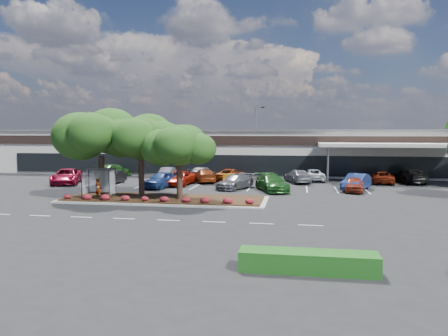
# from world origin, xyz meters

# --- Properties ---
(ground) EXTENTS (160.00, 160.00, 0.00)m
(ground) POSITION_xyz_m (0.00, 0.00, 0.00)
(ground) COLOR black
(ground) RESTS_ON ground
(retail_store) EXTENTS (80.40, 25.20, 6.25)m
(retail_store) POSITION_xyz_m (0.06, 33.91, 3.15)
(retail_store) COLOR beige
(retail_store) RESTS_ON ground
(landscape_island) EXTENTS (18.00, 6.00, 0.26)m
(landscape_island) POSITION_xyz_m (-2.00, 4.00, 0.12)
(landscape_island) COLOR #A0A09B
(landscape_island) RESTS_ON ground
(lane_markings) EXTENTS (33.12, 20.06, 0.01)m
(lane_markings) POSITION_xyz_m (-0.14, 10.42, 0.01)
(lane_markings) COLOR silver
(lane_markings) RESTS_ON ground
(shrub_row) EXTENTS (17.00, 0.80, 0.50)m
(shrub_row) POSITION_xyz_m (-2.00, 1.90, 0.51)
(shrub_row) COLOR maroon
(shrub_row) RESTS_ON landscape_island
(bus_shelter) EXTENTS (2.75, 1.55, 2.59)m
(bus_shelter) POSITION_xyz_m (-7.50, 2.95, 2.31)
(bus_shelter) COLOR black
(bus_shelter) RESTS_ON landscape_island
(island_tree_west) EXTENTS (7.20, 7.20, 7.89)m
(island_tree_west) POSITION_xyz_m (-8.00, 4.50, 4.21)
(island_tree_west) COLOR #143D12
(island_tree_west) RESTS_ON landscape_island
(island_tree_mid) EXTENTS (6.60, 6.60, 7.32)m
(island_tree_mid) POSITION_xyz_m (-4.50, 5.20, 3.92)
(island_tree_mid) COLOR #143D12
(island_tree_mid) RESTS_ON landscape_island
(island_tree_east) EXTENTS (5.80, 5.80, 6.50)m
(island_tree_east) POSITION_xyz_m (-0.50, 3.70, 3.51)
(island_tree_east) COLOR #143D12
(island_tree_east) RESTS_ON landscape_island
(hedge_south_east) EXTENTS (6.00, 1.30, 0.90)m
(hedge_south_east) POSITION_xyz_m (10.00, -13.50, 0.45)
(hedge_south_east) COLOR #164E15
(hedge_south_east) RESTS_ON ground
(conifer_north_west) EXTENTS (4.40, 4.40, 10.00)m
(conifer_north_west) POSITION_xyz_m (-30.00, 46.00, 5.00)
(conifer_north_west) COLOR #143D12
(conifer_north_west) RESTS_ON ground
(person_waiting) EXTENTS (0.78, 0.64, 1.83)m
(person_waiting) POSITION_xyz_m (-7.28, 2.23, 1.18)
(person_waiting) COLOR #594C47
(person_waiting) RESTS_ON landscape_island
(light_pole) EXTENTS (1.43, 0.50, 9.48)m
(light_pole) POSITION_xyz_m (3.86, 28.00, 4.19)
(light_pole) COLOR #A0A09B
(light_pole) RESTS_ON ground
(car_0) EXTENTS (4.75, 6.80, 1.72)m
(car_0) POSITION_xyz_m (-16.65, 13.66, 0.86)
(car_0) COLOR maroon
(car_0) RESTS_ON ground
(car_1) EXTENTS (1.78, 4.69, 1.53)m
(car_1) POSITION_xyz_m (-11.35, 14.21, 0.76)
(car_1) COLOR black
(car_1) RESTS_ON ground
(car_2) EXTENTS (2.98, 5.82, 1.57)m
(car_2) POSITION_xyz_m (-3.60, 14.63, 0.79)
(car_2) COLOR #9A190A
(car_2) RESTS_ON ground
(car_3) EXTENTS (3.10, 5.36, 1.71)m
(car_3) POSITION_xyz_m (-4.88, 12.17, 0.86)
(car_3) COLOR navy
(car_3) RESTS_ON ground
(car_4) EXTENTS (2.36, 4.74, 1.49)m
(car_4) POSITION_xyz_m (2.42, 13.29, 0.75)
(car_4) COLOR #7D4909
(car_4) RESTS_ON ground
(car_5) EXTENTS (4.03, 5.63, 1.51)m
(car_5) POSITION_xyz_m (3.06, 12.57, 0.76)
(car_5) COLOR #525259
(car_5) RESTS_ON ground
(car_6) EXTENTS (4.25, 6.25, 1.68)m
(car_6) POSITION_xyz_m (6.97, 11.55, 0.84)
(car_6) COLOR #1E521C
(car_6) RESTS_ON ground
(car_7) EXTENTS (2.40, 4.62, 1.50)m
(car_7) POSITION_xyz_m (15.15, 12.39, 0.75)
(car_7) COLOR maroon
(car_7) RESTS_ON ground
(car_8) EXTENTS (3.69, 5.39, 1.68)m
(car_8) POSITION_xyz_m (15.48, 13.68, 0.84)
(car_8) COLOR navy
(car_8) RESTS_ON ground
(car_9) EXTENTS (3.66, 6.29, 1.71)m
(car_9) POSITION_xyz_m (-14.34, 21.37, 0.86)
(car_9) COLOR #214E1C
(car_9) RESTS_ON ground
(car_10) EXTENTS (1.66, 4.40, 1.43)m
(car_10) POSITION_xyz_m (-6.80, 21.30, 0.72)
(car_10) COLOR #55555D
(car_10) RESTS_ON ground
(car_11) EXTENTS (2.86, 5.60, 1.56)m
(car_11) POSITION_xyz_m (-2.31, 20.84, 0.78)
(car_11) COLOR slate
(car_11) RESTS_ON ground
(car_12) EXTENTS (3.93, 5.74, 1.54)m
(car_12) POSITION_xyz_m (-1.39, 17.85, 0.77)
(car_12) COLOR maroon
(car_12) RESTS_ON ground
(car_13) EXTENTS (3.48, 5.73, 1.49)m
(car_13) POSITION_xyz_m (1.54, 19.69, 0.74)
(car_13) COLOR maroon
(car_13) RESTS_ON ground
(car_14) EXTENTS (3.66, 5.72, 1.54)m
(car_14) POSITION_xyz_m (9.53, 19.11, 0.77)
(car_14) COLOR #5B5C63
(car_14) RESTS_ON ground
(car_15) EXTENTS (2.84, 5.34, 1.43)m
(car_15) POSITION_xyz_m (11.39, 21.42, 0.71)
(car_15) COLOR silver
(car_15) RESTS_ON ground
(car_16) EXTENTS (2.82, 5.23, 1.39)m
(car_16) POSITION_xyz_m (19.24, 20.09, 0.70)
(car_16) COLOR maroon
(car_16) RESTS_ON ground
(car_17) EXTENTS (3.80, 6.31, 1.71)m
(car_17) POSITION_xyz_m (22.22, 20.82, 0.86)
(car_17) COLOR black
(car_17) RESTS_ON ground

